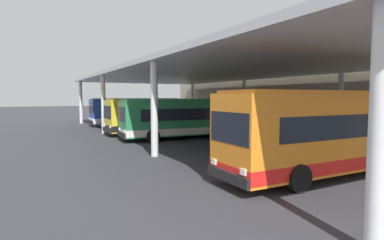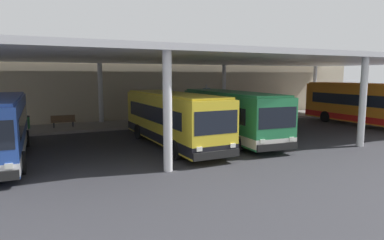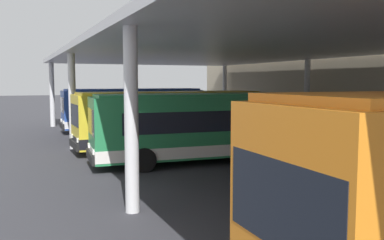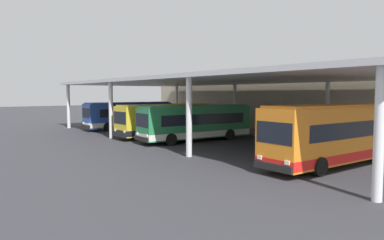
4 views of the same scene
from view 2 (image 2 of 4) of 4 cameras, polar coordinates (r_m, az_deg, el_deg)
name	(u,v)px [view 2 (image 2 of 4)]	position (r m, az deg, el deg)	size (l,w,h in m)	color
ground_plane	(250,147)	(20.06, 9.92, -4.61)	(200.00, 200.00, 0.00)	#333338
platform_kerb	(175,121)	(30.26, -2.98, -0.22)	(42.00, 4.50, 0.18)	gray
station_building_facade	(162,86)	(33.03, -5.17, 5.85)	(48.00, 1.60, 6.42)	#C1B293
canopy_shelter	(207,60)	(24.34, 2.62, 10.20)	(40.00, 17.00, 5.55)	silver
bus_second_bay	(172,118)	(20.07, -3.40, 0.29)	(2.87, 10.58, 3.17)	yellow
bus_middle_bay	(230,115)	(22.08, 6.48, 0.93)	(3.21, 10.67, 3.17)	#28844C
bus_far_bay	(366,104)	(31.41, 27.49, 2.43)	(2.90, 11.38, 3.57)	orange
bench_waiting	(63,121)	(28.10, -21.09, -0.15)	(1.80, 0.45, 0.92)	brown
trash_bin	(26,122)	(28.37, -26.40, -0.34)	(0.52, 0.52, 0.98)	#236638
banner_sign	(206,100)	(30.51, 2.46, 3.42)	(0.70, 0.12, 3.20)	#B2B2B7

